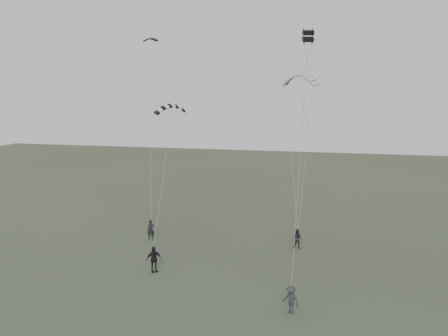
% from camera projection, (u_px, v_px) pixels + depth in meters
% --- Properties ---
extents(ground, '(140.00, 140.00, 0.00)m').
position_uv_depth(ground, '(191.00, 275.00, 30.92)').
color(ground, '#3A422D').
rests_on(ground, ground).
extents(flyer_left, '(0.75, 0.63, 1.75)m').
position_uv_depth(flyer_left, '(151.00, 230.00, 38.39)').
color(flyer_left, black).
rests_on(flyer_left, ground).
extents(flyer_right, '(0.91, 0.78, 1.64)m').
position_uv_depth(flyer_right, '(298.00, 239.00, 36.14)').
color(flyer_right, '#25242A').
rests_on(flyer_right, ground).
extents(flyer_center, '(1.15, 1.08, 1.91)m').
position_uv_depth(flyer_center, '(154.00, 259.00, 31.32)').
color(flyer_center, black).
rests_on(flyer_center, ground).
extents(flyer_far, '(1.25, 1.11, 1.68)m').
position_uv_depth(flyer_far, '(291.00, 300.00, 25.42)').
color(flyer_far, '#2A2B30').
rests_on(flyer_far, ground).
extents(kite_dark_small, '(1.48, 0.70, 0.58)m').
position_uv_depth(kite_dark_small, '(150.00, 39.00, 40.79)').
color(kite_dark_small, black).
rests_on(kite_dark_small, flyer_left).
extents(kite_pale_large, '(4.00, 3.16, 1.79)m').
position_uv_depth(kite_pale_large, '(300.00, 75.00, 40.79)').
color(kite_pale_large, '#B0B3B6').
rests_on(kite_pale_large, flyer_right).
extents(kite_striped, '(2.84, 2.42, 1.27)m').
position_uv_depth(kite_striped, '(171.00, 106.00, 36.19)').
color(kite_striped, black).
rests_on(kite_striped, flyer_center).
extents(kite_box, '(0.88, 0.99, 0.88)m').
position_uv_depth(kite_box, '(308.00, 36.00, 29.49)').
color(kite_box, black).
rests_on(kite_box, flyer_far).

